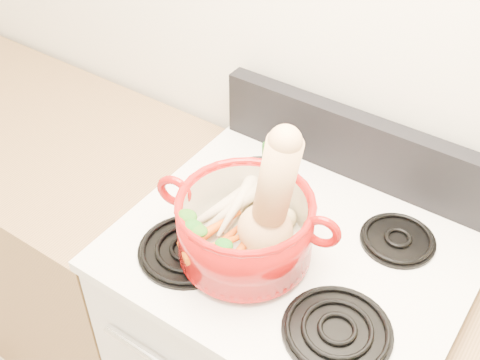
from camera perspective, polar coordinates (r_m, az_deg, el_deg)
The scene contains 24 objects.
wall_back at distance 1.44m, azimuth 13.41°, elevation 12.31°, with size 3.50×0.02×2.60m, color white.
cooktop at distance 1.41m, azimuth 5.24°, elevation -6.46°, with size 0.78×0.67×0.03m, color white.
control_backsplash at distance 1.54m, azimuth 11.16°, elevation 3.13°, with size 0.76×0.05×0.18m, color black.
counter_left at distance 2.30m, azimuth -19.21°, elevation -3.08°, with size 1.36×0.65×0.90m, color olive.
burner_front_left at distance 1.37m, azimuth -5.04°, elevation -6.54°, with size 0.22×0.22×0.02m, color black.
burner_front_right at distance 1.25m, azimuth 9.21°, elevation -13.83°, with size 0.22×0.22×0.02m, color black.
burner_back_left at distance 1.54m, azimuth 1.87°, elevation 0.26°, with size 0.17×0.17×0.02m, color black.
burner_back_right at distance 1.43m, azimuth 14.75°, elevation -5.40°, with size 0.17×0.17×0.02m, color black.
dutch_oven at distance 1.30m, azimuth 0.50°, elevation -4.48°, with size 0.29×0.29×0.15m, color #9B0B0A.
pot_handle_left at distance 1.32m, azimuth -6.25°, elevation -1.03°, with size 0.08×0.08×0.02m, color #9B0B0A.
pot_handle_right at distance 1.23m, azimuth 7.77°, elevation -4.88°, with size 0.08×0.08×0.02m, color #9B0B0A.
squash at distance 1.21m, azimuth 2.53°, elevation -1.43°, with size 0.13×0.13×0.31m, color tan, non-canonical shape.
leek at distance 1.26m, azimuth 2.93°, elevation -0.89°, with size 0.04×0.04×0.26m, color silver.
ginger at distance 1.35m, azimuth 2.94°, elevation -3.22°, with size 0.09×0.07×0.05m, color tan.
parsnip_0 at distance 1.36m, azimuth -1.42°, elevation -2.92°, with size 0.04×0.04×0.22m, color beige.
parsnip_1 at distance 1.36m, azimuth -1.83°, elevation -2.81°, with size 0.04×0.04×0.19m, color beige.
parsnip_2 at distance 1.36m, azimuth 0.03°, elevation -2.25°, with size 0.04×0.04×0.17m, color beige.
parsnip_3 at distance 1.34m, azimuth -1.88°, elevation -2.52°, with size 0.04×0.04×0.20m, color beige.
parsnip_4 at distance 1.34m, azimuth -0.36°, elevation -2.34°, with size 0.04×0.04×0.21m, color beige.
parsnip_5 at distance 1.34m, azimuth -0.05°, elevation -1.88°, with size 0.04×0.04×0.21m, color #F0E9C3.
carrot_0 at distance 1.30m, azimuth -1.49°, elevation -5.86°, with size 0.03×0.03×0.15m, color #C14809.
carrot_1 at distance 1.32m, azimuth -2.69°, elevation -4.84°, with size 0.03×0.03×0.16m, color #DF5A0B.
carrot_2 at distance 1.27m, azimuth 0.17°, elevation -6.57°, with size 0.03×0.03×0.15m, color #D35B0A.
carrot_3 at distance 1.27m, azimuth -2.26°, elevation -6.39°, with size 0.03×0.03×0.14m, color orange.
Camera 1 is at (0.43, 0.55, 1.97)m, focal length 45.00 mm.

